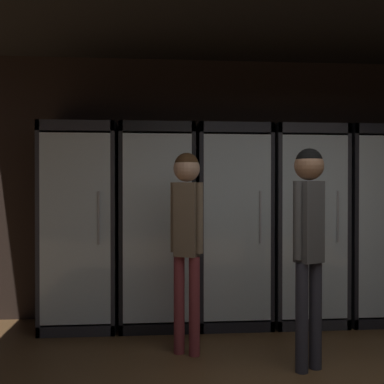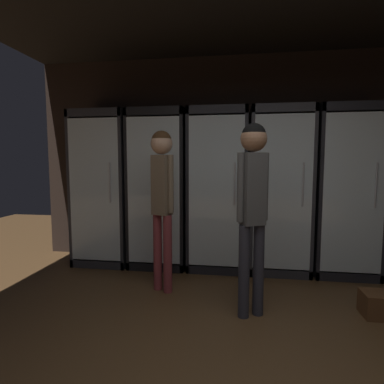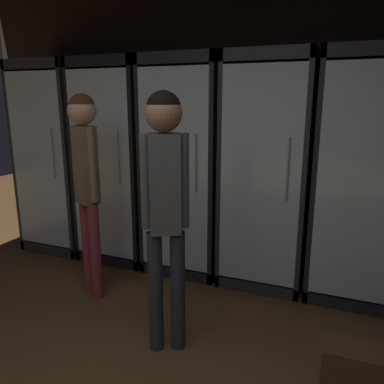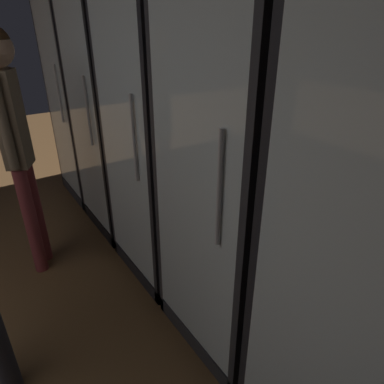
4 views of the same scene
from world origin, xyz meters
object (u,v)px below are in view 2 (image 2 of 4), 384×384
object	(u,v)px
shopper_near	(162,187)
cooler_center	(218,191)
cooler_right	(279,192)
cooler_left	(161,191)
shopper_far	(253,194)
cooler_far_right	(343,193)
cooler_far_left	(106,190)

from	to	relation	value
shopper_near	cooler_center	bearing A→B (deg)	59.29
cooler_right	shopper_near	size ratio (longest dim) A/B	1.20
cooler_left	cooler_center	world-z (taller)	same
cooler_center	shopper_far	distance (m)	1.36
cooler_far_right	shopper_near	world-z (taller)	cooler_far_right
shopper_near	cooler_left	bearing A→B (deg)	105.23
cooler_far_left	shopper_far	distance (m)	2.32
shopper_near	shopper_far	bearing A→B (deg)	-24.53
cooler_far_left	cooler_center	bearing A→B (deg)	-0.03
cooler_center	cooler_left	bearing A→B (deg)	179.97
cooler_left	shopper_near	xyz separation A→B (m)	(0.24, -0.89, 0.12)
shopper_near	cooler_right	bearing A→B (deg)	34.40
cooler_far_left	shopper_near	world-z (taller)	cooler_far_left
cooler_center	cooler_far_right	xyz separation A→B (m)	(1.54, 0.00, -0.00)
cooler_far_left	cooler_left	size ratio (longest dim) A/B	1.00
cooler_left	shopper_far	size ratio (longest dim) A/B	1.20
cooler_far_left	cooler_right	world-z (taller)	same
cooler_center	cooler_right	world-z (taller)	same
cooler_far_left	cooler_center	world-z (taller)	same
cooler_left	cooler_center	size ratio (longest dim) A/B	1.00
cooler_center	shopper_far	xyz separation A→B (m)	(0.38, -1.30, 0.10)
cooler_right	cooler_far_left	bearing A→B (deg)	179.97
shopper_far	cooler_right	bearing A→B (deg)	73.54
cooler_center	shopper_far	bearing A→B (deg)	-73.61
cooler_far_left	cooler_right	distance (m)	2.30
cooler_far_right	cooler_right	bearing A→B (deg)	-179.89
cooler_far_left	shopper_near	size ratio (longest dim) A/B	1.20
cooler_far_right	shopper_near	size ratio (longest dim) A/B	1.20
cooler_far_right	shopper_far	size ratio (longest dim) A/B	1.20
shopper_near	shopper_far	distance (m)	1.00
shopper_near	shopper_far	size ratio (longest dim) A/B	0.99
cooler_center	shopper_near	world-z (taller)	cooler_center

